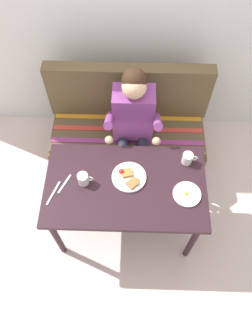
{
  "coord_description": "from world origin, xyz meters",
  "views": [
    {
      "loc": [
        0.04,
        -1.09,
        2.82
      ],
      "look_at": [
        0.0,
        0.15,
        0.72
      ],
      "focal_mm": 34.07,
      "sensor_mm": 36.0,
      "label": 1
    }
  ],
  "objects_px": {
    "plate_eggs": "(187,194)",
    "knife": "(53,193)",
    "table": "(125,190)",
    "coffee_mug": "(188,158)",
    "fork": "(65,184)",
    "plate_breakfast": "(129,177)",
    "person": "(133,121)",
    "couch": "(128,134)",
    "coffee_mug_second": "(83,179)"
  },
  "relations": [
    {
      "from": "couch",
      "to": "plate_eggs",
      "type": "bearing_deg",
      "value": -61.7
    },
    {
      "from": "table",
      "to": "plate_eggs",
      "type": "height_order",
      "value": "plate_eggs"
    },
    {
      "from": "table",
      "to": "coffee_mug_second",
      "type": "bearing_deg",
      "value": 177.42
    },
    {
      "from": "couch",
      "to": "person",
      "type": "distance_m",
      "value": 0.45
    },
    {
      "from": "couch",
      "to": "coffee_mug_second",
      "type": "relative_size",
      "value": 12.2
    },
    {
      "from": "plate_eggs",
      "to": "coffee_mug",
      "type": "height_order",
      "value": "coffee_mug"
    },
    {
      "from": "plate_eggs",
      "to": "knife",
      "type": "height_order",
      "value": "plate_eggs"
    },
    {
      "from": "plate_breakfast",
      "to": "knife",
      "type": "relative_size",
      "value": 1.29
    },
    {
      "from": "fork",
      "to": "plate_breakfast",
      "type": "bearing_deg",
      "value": 32.91
    },
    {
      "from": "knife",
      "to": "fork",
      "type": "bearing_deg",
      "value": 67.23
    },
    {
      "from": "fork",
      "to": "knife",
      "type": "height_order",
      "value": "same"
    },
    {
      "from": "person",
      "to": "plate_breakfast",
      "type": "xyz_separation_m",
      "value": [
        -0.02,
        -0.53,
        0.0
      ]
    },
    {
      "from": "fork",
      "to": "coffee_mug_second",
      "type": "bearing_deg",
      "value": 33.13
    },
    {
      "from": "plate_eggs",
      "to": "coffee_mug_second",
      "type": "xyz_separation_m",
      "value": [
        -0.75,
        0.08,
        0.04
      ]
    },
    {
      "from": "couch",
      "to": "plate_eggs",
      "type": "height_order",
      "value": "couch"
    },
    {
      "from": "coffee_mug",
      "to": "table",
      "type": "bearing_deg",
      "value": -155.22
    },
    {
      "from": "table",
      "to": "coffee_mug",
      "type": "xyz_separation_m",
      "value": [
        0.47,
        0.22,
        0.13
      ]
    },
    {
      "from": "couch",
      "to": "plate_eggs",
      "type": "distance_m",
      "value": 1.03
    },
    {
      "from": "table",
      "to": "person",
      "type": "relative_size",
      "value": 0.99
    },
    {
      "from": "couch",
      "to": "fork",
      "type": "xyz_separation_m",
      "value": [
        -0.45,
        -0.77,
        0.4
      ]
    },
    {
      "from": "plate_eggs",
      "to": "table",
      "type": "bearing_deg",
      "value": 171.49
    },
    {
      "from": "person",
      "to": "plate_eggs",
      "type": "distance_m",
      "value": 0.77
    },
    {
      "from": "person",
      "to": "plate_breakfast",
      "type": "relative_size",
      "value": 4.68
    },
    {
      "from": "person",
      "to": "knife",
      "type": "xyz_separation_m",
      "value": [
        -0.57,
        -0.67,
        -0.01
      ]
    },
    {
      "from": "person",
      "to": "knife",
      "type": "height_order",
      "value": "person"
    },
    {
      "from": "coffee_mug",
      "to": "fork",
      "type": "bearing_deg",
      "value": -166.41
    },
    {
      "from": "person",
      "to": "plate_breakfast",
      "type": "bearing_deg",
      "value": -92.23
    },
    {
      "from": "table",
      "to": "couch",
      "type": "relative_size",
      "value": 0.83
    },
    {
      "from": "table",
      "to": "plate_breakfast",
      "type": "xyz_separation_m",
      "value": [
        0.03,
        0.06,
        0.09
      ]
    },
    {
      "from": "plate_breakfast",
      "to": "coffee_mug",
      "type": "distance_m",
      "value": 0.47
    },
    {
      "from": "table",
      "to": "plate_eggs",
      "type": "relative_size",
      "value": 5.84
    },
    {
      "from": "coffee_mug_second",
      "to": "fork",
      "type": "bearing_deg",
      "value": -172.0
    },
    {
      "from": "person",
      "to": "coffee_mug",
      "type": "bearing_deg",
      "value": -41.74
    },
    {
      "from": "fork",
      "to": "knife",
      "type": "distance_m",
      "value": 0.11
    },
    {
      "from": "person",
      "to": "plate_eggs",
      "type": "bearing_deg",
      "value": -58.54
    },
    {
      "from": "plate_breakfast",
      "to": "knife",
      "type": "height_order",
      "value": "plate_breakfast"
    },
    {
      "from": "table",
      "to": "coffee_mug_second",
      "type": "height_order",
      "value": "coffee_mug_second"
    },
    {
      "from": "plate_breakfast",
      "to": "plate_eggs",
      "type": "height_order",
      "value": "plate_breakfast"
    },
    {
      "from": "plate_eggs",
      "to": "coffee_mug_second",
      "type": "distance_m",
      "value": 0.76
    },
    {
      "from": "table",
      "to": "coffee_mug_second",
      "type": "distance_m",
      "value": 0.33
    },
    {
      "from": "plate_eggs",
      "to": "coffee_mug",
      "type": "distance_m",
      "value": 0.29
    },
    {
      "from": "couch",
      "to": "knife",
      "type": "distance_m",
      "value": 1.07
    },
    {
      "from": "plate_breakfast",
      "to": "knife",
      "type": "xyz_separation_m",
      "value": [
        -0.55,
        -0.14,
        -0.01
      ]
    },
    {
      "from": "table",
      "to": "plate_breakfast",
      "type": "bearing_deg",
      "value": 66.68
    },
    {
      "from": "table",
      "to": "couch",
      "type": "bearing_deg",
      "value": 90.0
    },
    {
      "from": "couch",
      "to": "person",
      "type": "bearing_deg",
      "value": -75.27
    },
    {
      "from": "plate_breakfast",
      "to": "coffee_mug_second",
      "type": "distance_m",
      "value": 0.34
    },
    {
      "from": "plate_eggs",
      "to": "fork",
      "type": "relative_size",
      "value": 1.21
    },
    {
      "from": "coffee_mug_second",
      "to": "fork",
      "type": "height_order",
      "value": "coffee_mug_second"
    },
    {
      "from": "table",
      "to": "coffee_mug",
      "type": "relative_size",
      "value": 10.17
    }
  ]
}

